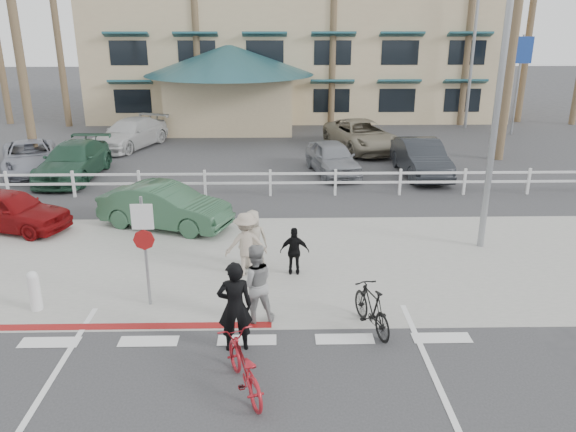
{
  "coord_description": "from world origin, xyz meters",
  "views": [
    {
      "loc": [
        0.63,
        -9.37,
        6.22
      ],
      "look_at": [
        0.91,
        4.0,
        1.5
      ],
      "focal_mm": 35.0,
      "sensor_mm": 36.0,
      "label": 1
    }
  ],
  "objects_px": {
    "sign_post": "(145,246)",
    "bike_red": "(244,367)",
    "bike_black": "(372,308)",
    "car_red_compact": "(10,210)",
    "car_white_sedan": "(165,206)"
  },
  "relations": [
    {
      "from": "bike_black",
      "to": "car_white_sedan",
      "type": "relative_size",
      "value": 0.4
    },
    {
      "from": "sign_post",
      "to": "bike_red",
      "type": "relative_size",
      "value": 1.57
    },
    {
      "from": "bike_red",
      "to": "car_red_compact",
      "type": "height_order",
      "value": "car_red_compact"
    },
    {
      "from": "bike_red",
      "to": "bike_black",
      "type": "distance_m",
      "value": 3.26
    },
    {
      "from": "sign_post",
      "to": "bike_red",
      "type": "xyz_separation_m",
      "value": [
        2.33,
        -3.21,
        -0.97
      ]
    },
    {
      "from": "sign_post",
      "to": "car_red_compact",
      "type": "xyz_separation_m",
      "value": [
        -5.3,
        4.98,
        -0.81
      ]
    },
    {
      "from": "bike_black",
      "to": "car_red_compact",
      "type": "bearing_deg",
      "value": -47.45
    },
    {
      "from": "bike_red",
      "to": "sign_post",
      "type": "bearing_deg",
      "value": -74.25
    },
    {
      "from": "car_white_sedan",
      "to": "sign_post",
      "type": "bearing_deg",
      "value": -153.34
    },
    {
      "from": "bike_red",
      "to": "bike_black",
      "type": "bearing_deg",
      "value": -162.18
    },
    {
      "from": "sign_post",
      "to": "car_red_compact",
      "type": "bearing_deg",
      "value": 136.79
    },
    {
      "from": "sign_post",
      "to": "bike_red",
      "type": "distance_m",
      "value": 4.08
    },
    {
      "from": "bike_black",
      "to": "car_white_sedan",
      "type": "distance_m",
      "value": 8.33
    },
    {
      "from": "car_white_sedan",
      "to": "car_red_compact",
      "type": "bearing_deg",
      "value": 111.9
    },
    {
      "from": "sign_post",
      "to": "car_red_compact",
      "type": "height_order",
      "value": "sign_post"
    }
  ]
}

